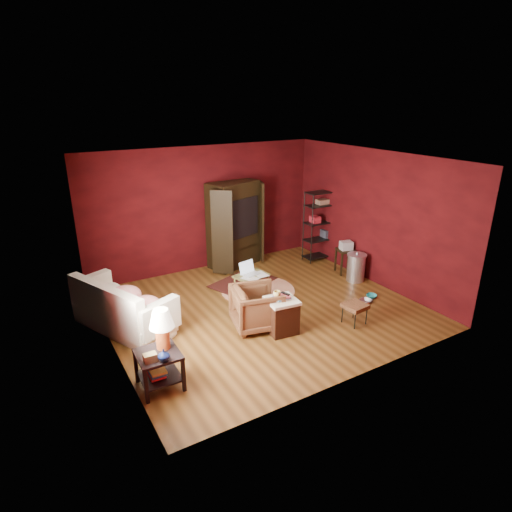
{
  "coord_description": "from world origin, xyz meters",
  "views": [
    {
      "loc": [
        -3.79,
        -6.21,
        3.8
      ],
      "look_at": [
        0.0,
        0.2,
        1.0
      ],
      "focal_mm": 30.0,
      "sensor_mm": 36.0,
      "label": 1
    }
  ],
  "objects_px": {
    "wire_shelving": "(322,223)",
    "tv_armoire": "(234,223)",
    "laptop_desk": "(251,278)",
    "sofa": "(122,310)",
    "side_table": "(160,341)",
    "hamper": "(282,315)",
    "armchair": "(257,306)"
  },
  "relations": [
    {
      "from": "tv_armoire",
      "to": "wire_shelving",
      "type": "height_order",
      "value": "tv_armoire"
    },
    {
      "from": "side_table",
      "to": "tv_armoire",
      "type": "bearing_deg",
      "value": 49.26
    },
    {
      "from": "sofa",
      "to": "hamper",
      "type": "bearing_deg",
      "value": -146.22
    },
    {
      "from": "laptop_desk",
      "to": "side_table",
      "type": "bearing_deg",
      "value": -156.66
    },
    {
      "from": "wire_shelving",
      "to": "tv_armoire",
      "type": "bearing_deg",
      "value": 161.87
    },
    {
      "from": "side_table",
      "to": "laptop_desk",
      "type": "distance_m",
      "value": 2.89
    },
    {
      "from": "sofa",
      "to": "tv_armoire",
      "type": "height_order",
      "value": "tv_armoire"
    },
    {
      "from": "hamper",
      "to": "wire_shelving",
      "type": "height_order",
      "value": "wire_shelving"
    },
    {
      "from": "tv_armoire",
      "to": "wire_shelving",
      "type": "relative_size",
      "value": 1.17
    },
    {
      "from": "sofa",
      "to": "tv_armoire",
      "type": "xyz_separation_m",
      "value": [
        3.07,
        1.66,
        0.67
      ]
    },
    {
      "from": "sofa",
      "to": "side_table",
      "type": "bearing_deg",
      "value": 159.14
    },
    {
      "from": "sofa",
      "to": "side_table",
      "type": "height_order",
      "value": "side_table"
    },
    {
      "from": "laptop_desk",
      "to": "wire_shelving",
      "type": "bearing_deg",
      "value": 12.09
    },
    {
      "from": "hamper",
      "to": "laptop_desk",
      "type": "xyz_separation_m",
      "value": [
        0.16,
        1.3,
        0.17
      ]
    },
    {
      "from": "armchair",
      "to": "side_table",
      "type": "xyz_separation_m",
      "value": [
        -1.93,
        -0.69,
        0.27
      ]
    },
    {
      "from": "side_table",
      "to": "tv_armoire",
      "type": "xyz_separation_m",
      "value": [
        2.98,
        3.46,
        0.36
      ]
    },
    {
      "from": "sofa",
      "to": "laptop_desk",
      "type": "xyz_separation_m",
      "value": [
        2.46,
        -0.17,
        0.12
      ]
    },
    {
      "from": "sofa",
      "to": "hamper",
      "type": "relative_size",
      "value": 2.67
    },
    {
      "from": "laptop_desk",
      "to": "tv_armoire",
      "type": "relative_size",
      "value": 0.39
    },
    {
      "from": "armchair",
      "to": "tv_armoire",
      "type": "xyz_separation_m",
      "value": [
        1.05,
        2.77,
        0.63
      ]
    },
    {
      "from": "laptop_desk",
      "to": "wire_shelving",
      "type": "distance_m",
      "value": 2.88
    },
    {
      "from": "laptop_desk",
      "to": "wire_shelving",
      "type": "height_order",
      "value": "wire_shelving"
    },
    {
      "from": "laptop_desk",
      "to": "wire_shelving",
      "type": "relative_size",
      "value": 0.46
    },
    {
      "from": "armchair",
      "to": "wire_shelving",
      "type": "height_order",
      "value": "wire_shelving"
    },
    {
      "from": "laptop_desk",
      "to": "tv_armoire",
      "type": "bearing_deg",
      "value": 60.39
    },
    {
      "from": "laptop_desk",
      "to": "tv_armoire",
      "type": "xyz_separation_m",
      "value": [
        0.61,
        1.83,
        0.55
      ]
    },
    {
      "from": "side_table",
      "to": "sofa",
      "type": "bearing_deg",
      "value": 92.79
    },
    {
      "from": "side_table",
      "to": "tv_armoire",
      "type": "relative_size",
      "value": 0.56
    },
    {
      "from": "sofa",
      "to": "laptop_desk",
      "type": "bearing_deg",
      "value": -117.59
    },
    {
      "from": "wire_shelving",
      "to": "hamper",
      "type": "bearing_deg",
      "value": -137.55
    },
    {
      "from": "armchair",
      "to": "wire_shelving",
      "type": "relative_size",
      "value": 0.48
    },
    {
      "from": "sofa",
      "to": "hamper",
      "type": "height_order",
      "value": "sofa"
    }
  ]
}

